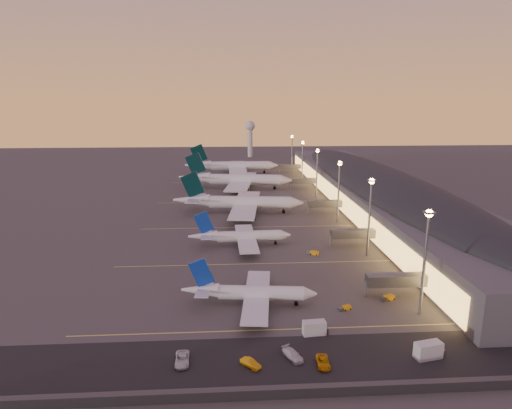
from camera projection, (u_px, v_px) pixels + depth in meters
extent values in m
plane|color=#474441|center=(258.00, 258.00, 139.06)|extent=(700.00, 700.00, 0.00)
cylinder|color=silver|center=(261.00, 293.00, 106.46)|extent=(21.28, 5.80, 3.58)
cone|color=silver|center=(310.00, 294.00, 105.92)|extent=(3.75, 3.92, 3.58)
cone|color=silver|center=(200.00, 290.00, 107.02)|extent=(9.82, 4.57, 3.58)
cube|color=silver|center=(257.00, 295.00, 106.65)|extent=(9.29, 30.61, 0.39)
cylinder|color=#113497|center=(260.00, 288.00, 113.34)|extent=(5.00, 3.18, 2.68)
cylinder|color=#113497|center=(259.00, 312.00, 100.47)|extent=(5.00, 3.18, 2.68)
cube|color=#113497|center=(201.00, 273.00, 105.91)|extent=(6.57, 1.23, 7.76)
cube|color=silver|center=(205.00, 288.00, 106.85)|extent=(4.53, 11.15, 0.25)
cylinder|color=black|center=(296.00, 303.00, 106.66)|extent=(0.32, 0.32, 1.41)
cylinder|color=black|center=(296.00, 303.00, 106.71)|extent=(1.06, 0.73, 1.00)
cylinder|color=black|center=(255.00, 297.00, 109.55)|extent=(0.32, 0.32, 1.41)
cylinder|color=black|center=(255.00, 298.00, 109.60)|extent=(1.06, 0.73, 1.00)
cylinder|color=black|center=(254.00, 307.00, 104.69)|extent=(0.32, 0.32, 1.41)
cylinder|color=black|center=(254.00, 307.00, 104.74)|extent=(1.06, 0.73, 1.00)
cylinder|color=silver|center=(249.00, 236.00, 150.54)|extent=(22.51, 4.61, 3.81)
cone|color=silver|center=(286.00, 235.00, 151.78)|extent=(3.75, 3.94, 3.81)
cone|color=silver|center=(203.00, 236.00, 148.88)|extent=(10.24, 4.17, 3.81)
cube|color=silver|center=(246.00, 238.00, 150.59)|extent=(7.65, 32.31, 0.42)
cylinder|color=#113497|center=(247.00, 235.00, 157.80)|extent=(5.15, 3.04, 2.86)
cylinder|color=#113497|center=(250.00, 248.00, 144.14)|extent=(5.15, 3.04, 2.86)
cube|color=#113497|center=(204.00, 222.00, 147.77)|extent=(7.00, 0.82, 8.27)
cube|color=silver|center=(206.00, 234.00, 148.86)|extent=(4.02, 11.68, 0.27)
cylinder|color=black|center=(276.00, 242.00, 152.06)|extent=(0.32, 0.32, 1.50)
cylinder|color=black|center=(276.00, 243.00, 152.11)|extent=(1.09, 0.70, 1.07)
cylinder|color=black|center=(244.00, 241.00, 153.58)|extent=(0.32, 0.32, 1.50)
cylinder|color=black|center=(244.00, 242.00, 153.63)|extent=(1.09, 0.70, 1.07)
cylinder|color=black|center=(245.00, 246.00, 148.41)|extent=(0.32, 0.32, 1.50)
cylinder|color=black|center=(245.00, 246.00, 148.47)|extent=(1.09, 0.70, 1.07)
cylinder|color=silver|center=(250.00, 202.00, 193.92)|extent=(37.19, 9.69, 5.56)
cone|color=silver|center=(297.00, 203.00, 192.86)|extent=(6.53, 6.20, 5.56)
cone|color=silver|center=(191.00, 200.00, 195.09)|extent=(17.14, 7.41, 5.56)
cube|color=silver|center=(246.00, 204.00, 194.24)|extent=(16.70, 54.65, 0.61)
cylinder|color=#53555A|center=(250.00, 202.00, 206.11)|extent=(8.73, 5.09, 4.17)
cylinder|color=#53555A|center=(246.00, 215.00, 183.14)|extent=(8.73, 5.09, 4.17)
cube|color=#062729|center=(193.00, 185.00, 193.35)|extent=(11.00, 2.07, 12.35)
cube|color=silver|center=(196.00, 198.00, 194.79)|extent=(8.09, 19.91, 0.39)
cylinder|color=black|center=(284.00, 211.00, 194.07)|extent=(0.49, 0.49, 2.23)
cylinder|color=black|center=(284.00, 212.00, 194.15)|extent=(1.66, 1.14, 1.56)
cylinder|color=black|center=(244.00, 208.00, 198.77)|extent=(0.49, 0.49, 2.23)
cylinder|color=black|center=(244.00, 209.00, 198.85)|extent=(1.66, 1.14, 1.56)
cylinder|color=black|center=(242.00, 213.00, 191.21)|extent=(0.49, 0.49, 2.23)
cylinder|color=black|center=(242.00, 213.00, 191.29)|extent=(1.66, 1.14, 1.56)
cylinder|color=silver|center=(245.00, 179.00, 246.92)|extent=(41.36, 12.23, 6.18)
cone|color=silver|center=(286.00, 180.00, 244.89)|extent=(7.45, 7.10, 6.18)
cone|color=silver|center=(195.00, 177.00, 249.27)|extent=(19.19, 8.88, 6.18)
cube|color=silver|center=(242.00, 181.00, 247.34)|extent=(20.68, 60.88, 0.68)
cylinder|color=#53555A|center=(246.00, 181.00, 260.45)|extent=(9.82, 5.97, 4.64)
cylinder|color=#53555A|center=(241.00, 189.00, 234.99)|extent=(9.82, 5.97, 4.64)
cube|color=#062729|center=(196.00, 164.00, 247.31)|extent=(12.20, 2.74, 13.72)
cube|color=silver|center=(198.00, 176.00, 248.86)|extent=(9.74, 22.26, 0.43)
cylinder|color=black|center=(275.00, 187.00, 246.47)|extent=(0.56, 0.56, 2.47)
cylinder|color=black|center=(275.00, 188.00, 246.56)|extent=(1.87, 1.33, 1.73)
cylinder|color=black|center=(240.00, 185.00, 252.41)|extent=(0.56, 0.56, 2.47)
cylinder|color=black|center=(240.00, 186.00, 252.50)|extent=(1.87, 1.33, 1.73)
cylinder|color=black|center=(238.00, 188.00, 244.03)|extent=(0.56, 0.56, 2.47)
cylinder|color=black|center=(238.00, 189.00, 244.12)|extent=(1.87, 1.33, 1.73)
cylinder|color=silver|center=(240.00, 166.00, 300.11)|extent=(40.56, 6.38, 6.13)
cone|color=silver|center=(273.00, 165.00, 301.67)|extent=(6.57, 6.17, 6.13)
cone|color=silver|center=(198.00, 165.00, 297.97)|extent=(18.34, 6.24, 6.13)
cube|color=silver|center=(237.00, 167.00, 300.23)|extent=(12.14, 59.30, 0.67)
cylinder|color=#53555A|center=(239.00, 167.00, 313.44)|extent=(9.18, 4.65, 4.60)
cylinder|color=#53555A|center=(240.00, 173.00, 288.17)|extent=(9.18, 4.65, 4.60)
cube|color=#062729|center=(199.00, 154.00, 296.17)|extent=(12.09, 1.00, 13.60)
cube|color=silver|center=(201.00, 164.00, 297.90)|extent=(6.67, 21.36, 0.43)
cylinder|color=black|center=(264.00, 171.00, 302.25)|extent=(0.49, 0.49, 2.45)
cylinder|color=black|center=(264.00, 172.00, 302.33)|extent=(1.72, 1.08, 1.72)
cylinder|color=black|center=(235.00, 171.00, 305.06)|extent=(0.49, 0.49, 2.45)
cylinder|color=black|center=(235.00, 171.00, 305.14)|extent=(1.72, 1.08, 1.72)
cylinder|color=black|center=(236.00, 173.00, 296.74)|extent=(0.49, 0.49, 2.45)
cylinder|color=black|center=(236.00, 173.00, 296.83)|extent=(1.72, 1.08, 1.72)
cube|color=#4B4A4F|center=(373.00, 192.00, 211.70)|extent=(40.00, 255.00, 12.00)
ellipsoid|color=black|center=(374.00, 180.00, 210.29)|extent=(39.00, 253.00, 10.92)
cube|color=#FFB955|center=(333.00, 194.00, 210.72)|extent=(0.40, 244.80, 8.00)
cube|color=#53555A|center=(397.00, 280.00, 110.95)|extent=(16.00, 3.20, 3.00)
cylinder|color=slate|center=(366.00, 289.00, 111.01)|extent=(0.70, 0.70, 4.40)
cube|color=#53555A|center=(353.00, 234.00, 149.75)|extent=(16.00, 3.20, 3.00)
cylinder|color=slate|center=(330.00, 240.00, 149.81)|extent=(0.70, 0.70, 4.40)
cube|color=#53555A|center=(325.00, 204.00, 193.40)|extent=(16.00, 3.20, 3.00)
cylinder|color=slate|center=(307.00, 209.00, 193.46)|extent=(0.70, 0.70, 4.40)
cube|color=#53555A|center=(304.00, 181.00, 248.68)|extent=(16.00, 3.20, 3.00)
cylinder|color=slate|center=(290.00, 185.00, 248.74)|extent=(0.70, 0.70, 4.40)
cube|color=#53555A|center=(290.00, 167.00, 303.00)|extent=(16.00, 3.20, 3.00)
cylinder|color=slate|center=(279.00, 170.00, 303.06)|extent=(0.70, 0.70, 4.40)
cylinder|color=slate|center=(424.00, 265.00, 99.49)|extent=(0.70, 0.70, 25.00)
cube|color=slate|center=(429.00, 213.00, 96.49)|extent=(2.20, 2.20, 0.50)
sphere|color=#FFAA52|center=(429.00, 213.00, 96.54)|extent=(1.80, 1.80, 1.80)
cylinder|color=slate|center=(369.00, 219.00, 138.28)|extent=(0.70, 0.70, 25.00)
cube|color=slate|center=(372.00, 181.00, 135.29)|extent=(2.20, 2.20, 0.50)
sphere|color=#FFAA52|center=(372.00, 181.00, 135.34)|extent=(1.80, 1.80, 1.80)
cylinder|color=slate|center=(339.00, 193.00, 177.08)|extent=(0.70, 0.70, 25.00)
cube|color=slate|center=(340.00, 163.00, 174.09)|extent=(2.20, 2.20, 0.50)
sphere|color=#FFAA52|center=(340.00, 163.00, 174.13)|extent=(1.80, 1.80, 1.80)
cylinder|color=slate|center=(317.00, 175.00, 220.73)|extent=(0.70, 0.70, 25.00)
cube|color=slate|center=(318.00, 150.00, 217.73)|extent=(2.20, 2.20, 0.50)
sphere|color=#FFAA52|center=(318.00, 151.00, 217.78)|extent=(1.80, 1.80, 1.80)
cylinder|color=slate|center=(302.00, 163.00, 264.38)|extent=(0.70, 0.70, 25.00)
cube|color=slate|center=(303.00, 142.00, 261.38)|extent=(2.20, 2.20, 0.50)
sphere|color=#FFAA52|center=(303.00, 142.00, 261.43)|extent=(1.80, 1.80, 1.80)
cylinder|color=slate|center=(292.00, 154.00, 308.02)|extent=(0.70, 0.70, 25.00)
cube|color=slate|center=(292.00, 136.00, 305.03)|extent=(2.20, 2.20, 0.50)
sphere|color=#FFAA52|center=(292.00, 137.00, 305.08)|extent=(1.80, 1.80, 1.80)
cylinder|color=silver|center=(250.00, 142.00, 388.78)|extent=(4.40, 4.40, 26.00)
sphere|color=silver|center=(250.00, 126.00, 385.25)|extent=(9.00, 9.00, 9.00)
cube|color=black|center=(277.00, 359.00, 84.74)|extent=(260.00, 16.00, 0.01)
cube|color=#D8C659|center=(272.00, 330.00, 95.41)|extent=(90.00, 0.36, 0.00)
cube|color=#D8C659|center=(260.00, 264.00, 134.21)|extent=(90.00, 0.36, 0.00)
cube|color=#D8C659|center=(253.00, 227.00, 173.01)|extent=(90.00, 0.36, 0.00)
cube|color=#D8C659|center=(248.00, 202.00, 216.65)|extent=(90.00, 0.36, 0.00)
cube|color=#D8C659|center=(244.00, 182.00, 270.00)|extent=(90.00, 0.36, 0.00)
cube|color=#2D2D30|center=(285.00, 394.00, 72.87)|extent=(124.00, 0.08, 1.90)
cylinder|color=#2D2D30|center=(20.00, 406.00, 70.22)|extent=(0.12, 0.12, 2.00)
cylinder|color=#2D2D30|center=(69.00, 403.00, 70.70)|extent=(0.12, 0.12, 2.00)
cylinder|color=#2D2D30|center=(119.00, 401.00, 71.18)|extent=(0.12, 0.12, 2.00)
cylinder|color=#2D2D30|center=(167.00, 399.00, 71.66)|extent=(0.12, 0.12, 2.00)
cylinder|color=#2D2D30|center=(215.00, 397.00, 72.15)|extent=(0.12, 0.12, 2.00)
cylinder|color=#2D2D30|center=(262.00, 395.00, 72.63)|extent=(0.12, 0.12, 2.00)
cylinder|color=#2D2D30|center=(309.00, 394.00, 73.11)|extent=(0.12, 0.12, 2.00)
cylinder|color=#2D2D30|center=(354.00, 392.00, 73.59)|extent=(0.12, 0.12, 2.00)
cylinder|color=#2D2D30|center=(400.00, 390.00, 74.07)|extent=(0.12, 0.12, 2.00)
cylinder|color=#2D2D30|center=(445.00, 388.00, 74.56)|extent=(0.12, 0.12, 2.00)
cylinder|color=#2D2D30|center=(489.00, 386.00, 75.04)|extent=(0.12, 0.12, 2.00)
cube|color=orange|center=(346.00, 308.00, 104.67)|extent=(2.40, 1.93, 0.95)
cube|color=#53555A|center=(341.00, 309.00, 104.10)|extent=(1.53, 1.47, 0.69)
cylinder|color=black|center=(347.00, 307.00, 105.62)|extent=(0.41, 0.28, 0.38)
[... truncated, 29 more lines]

